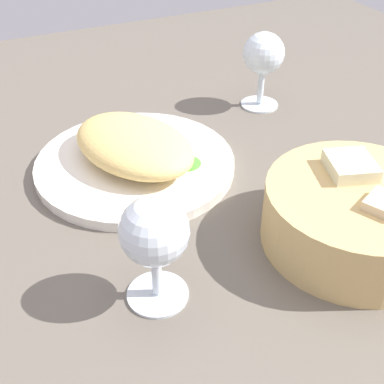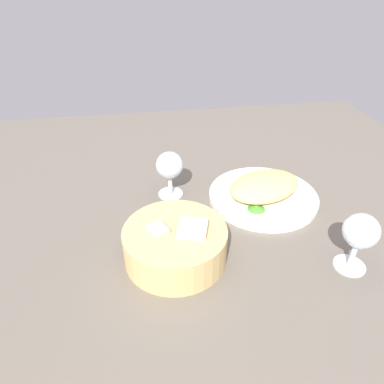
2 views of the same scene
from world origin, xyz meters
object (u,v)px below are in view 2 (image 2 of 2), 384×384
(wine_glass_near, at_px, (170,168))
(wine_glass_far, at_px, (360,234))
(bread_basket, at_px, (176,244))
(plate, at_px, (263,196))

(wine_glass_near, xyz_separation_m, wine_glass_far, (-0.31, 0.30, 0.00))
(wine_glass_near, height_order, wine_glass_far, wine_glass_far)
(bread_basket, xyz_separation_m, wine_glass_near, (-0.01, -0.23, 0.04))
(wine_glass_far, bearing_deg, bread_basket, -13.38)
(plate, xyz_separation_m, wine_glass_near, (0.22, -0.06, 0.07))
(wine_glass_far, bearing_deg, wine_glass_near, -44.18)
(bread_basket, xyz_separation_m, wine_glass_far, (-0.33, 0.08, 0.04))
(bread_basket, bearing_deg, wine_glass_far, 166.62)
(bread_basket, distance_m, wine_glass_far, 0.34)
(plate, bearing_deg, bread_basket, 35.54)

